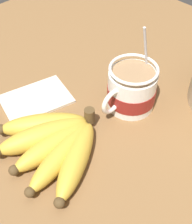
{
  "coord_description": "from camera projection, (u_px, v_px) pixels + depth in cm",
  "views": [
    {
      "loc": [
        28.16,
        29.41,
        49.1
      ],
      "look_at": [
        -0.14,
        1.02,
        7.92
      ],
      "focal_mm": 50.0,
      "sensor_mm": 36.0,
      "label": 1
    }
  ],
  "objects": [
    {
      "name": "table",
      "position": [
        92.0,
        131.0,
        0.62
      ],
      "size": [
        111.03,
        111.03,
        3.75
      ],
      "color": "brown",
      "rests_on": "ground"
    },
    {
      "name": "banana_bunch",
      "position": [
        54.0,
        143.0,
        0.55
      ],
      "size": [
        19.23,
        22.23,
        4.48
      ],
      "color": "#4C381E",
      "rests_on": "table"
    },
    {
      "name": "napkin",
      "position": [
        36.0,
        99.0,
        0.65
      ],
      "size": [
        15.77,
        12.81,
        0.6
      ],
      "color": "beige",
      "rests_on": "table"
    },
    {
      "name": "coffee_mug",
      "position": [
        131.0,
        89.0,
        0.62
      ],
      "size": [
        14.23,
        9.77,
        17.32
      ],
      "color": "white",
      "rests_on": "table"
    }
  ]
}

